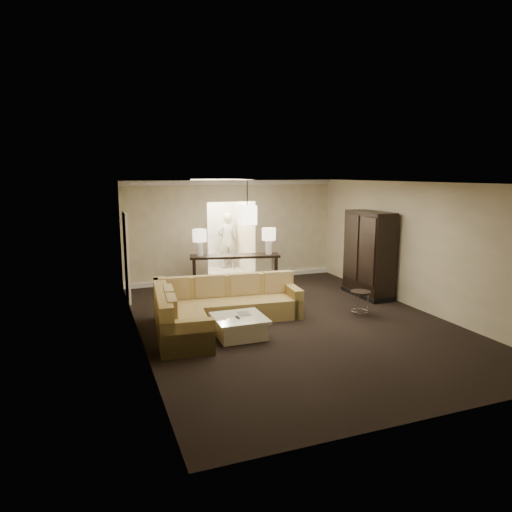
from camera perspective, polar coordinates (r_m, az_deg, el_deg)
name	(u,v)px	position (r m, az deg, el deg)	size (l,w,h in m)	color
ground	(292,321)	(9.42, 4.49, -8.16)	(8.00, 8.00, 0.00)	black
wall_back	(232,231)	(12.77, -3.03, 3.18)	(6.00, 0.04, 2.80)	beige
wall_front	(437,309)	(5.81, 21.69, -6.21)	(6.00, 0.04, 2.80)	beige
wall_left	(138,264)	(8.28, -14.54, -1.02)	(0.04, 8.00, 2.80)	beige
wall_right	(416,246)	(10.69, 19.34, 1.22)	(0.04, 8.00, 2.80)	beige
ceiling	(294,183)	(8.94, 4.74, 9.12)	(6.00, 8.00, 0.02)	silver
crown_molding	(232,183)	(12.63, -3.02, 9.15)	(6.00, 0.10, 0.12)	white
baseboard	(233,278)	(12.96, -2.90, -2.73)	(6.00, 0.10, 0.12)	white
side_door	(127,257)	(11.09, -15.87, -0.11)	(0.05, 0.90, 2.10)	silver
foyer	(219,229)	(14.06, -4.68, 3.41)	(1.44, 2.02, 2.80)	beige
sectional_sofa	(214,308)	(9.09, -5.24, -6.52)	(3.18, 2.45, 0.89)	brown
coffee_table	(239,326)	(8.54, -2.09, -8.75)	(0.95, 0.95, 0.39)	silver
console_table	(235,269)	(11.90, -2.66, -1.58)	(2.38, 1.02, 0.89)	black
armoire	(369,256)	(11.43, 13.89, 0.01)	(0.62, 1.45, 2.08)	black
drink_table	(360,298)	(9.93, 12.91, -5.15)	(0.42, 0.42, 0.53)	black
table_lamp_left	(200,238)	(11.71, -7.06, 2.23)	(0.36, 0.36, 0.68)	white
table_lamp_right	(269,237)	(11.87, 1.62, 2.41)	(0.36, 0.36, 0.68)	white
pendant_light	(247,215)	(11.49, -1.09, 5.17)	(0.38, 0.38, 1.09)	black
person	(227,237)	(14.45, -3.60, 2.33)	(0.71, 0.47, 1.96)	beige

